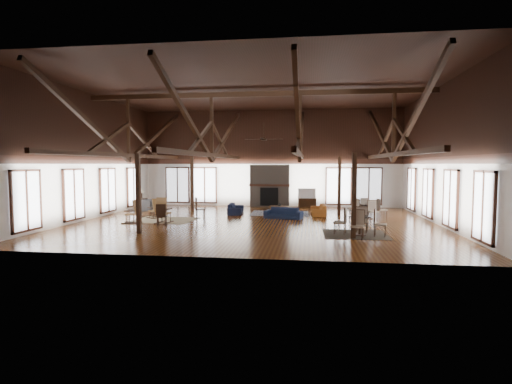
# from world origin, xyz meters

# --- Properties ---
(floor) EXTENTS (16.00, 16.00, 0.00)m
(floor) POSITION_xyz_m (0.00, 0.00, 0.00)
(floor) COLOR #603514
(floor) RESTS_ON ground
(ceiling) EXTENTS (16.00, 14.00, 0.02)m
(ceiling) POSITION_xyz_m (0.00, 0.00, 6.00)
(ceiling) COLOR black
(ceiling) RESTS_ON wall_back
(wall_back) EXTENTS (16.00, 0.02, 6.00)m
(wall_back) POSITION_xyz_m (0.00, 7.00, 3.00)
(wall_back) COLOR white
(wall_back) RESTS_ON floor
(wall_front) EXTENTS (16.00, 0.02, 6.00)m
(wall_front) POSITION_xyz_m (0.00, -7.00, 3.00)
(wall_front) COLOR white
(wall_front) RESTS_ON floor
(wall_left) EXTENTS (0.02, 14.00, 6.00)m
(wall_left) POSITION_xyz_m (-8.00, 0.00, 3.00)
(wall_left) COLOR white
(wall_left) RESTS_ON floor
(wall_right) EXTENTS (0.02, 14.00, 6.00)m
(wall_right) POSITION_xyz_m (8.00, 0.00, 3.00)
(wall_right) COLOR white
(wall_right) RESTS_ON floor
(roof_truss) EXTENTS (15.60, 14.07, 3.14)m
(roof_truss) POSITION_xyz_m (0.00, 0.00, 4.03)
(roof_truss) COLOR black
(roof_truss) RESTS_ON wall_back
(post_grid) EXTENTS (8.16, 7.16, 3.05)m
(post_grid) POSITION_xyz_m (0.00, 0.00, 1.52)
(post_grid) COLOR black
(post_grid) RESTS_ON floor
(fireplace) EXTENTS (2.50, 0.69, 2.60)m
(fireplace) POSITION_xyz_m (0.00, 6.67, 1.29)
(fireplace) COLOR #61554A
(fireplace) RESTS_ON floor
(ceiling_fan) EXTENTS (1.60, 1.60, 0.75)m
(ceiling_fan) POSITION_xyz_m (0.50, -1.00, 3.73)
(ceiling_fan) COLOR black
(ceiling_fan) RESTS_ON roof_truss
(sofa_navy_front) EXTENTS (1.94, 1.10, 0.53)m
(sofa_navy_front) POSITION_xyz_m (1.20, 1.38, 0.27)
(sofa_navy_front) COLOR #131C36
(sofa_navy_front) RESTS_ON floor
(sofa_navy_left) EXTENTS (1.88, 0.86, 0.53)m
(sofa_navy_left) POSITION_xyz_m (-1.46, 3.01, 0.27)
(sofa_navy_left) COLOR black
(sofa_navy_left) RESTS_ON floor
(sofa_orange) EXTENTS (1.89, 0.80, 0.54)m
(sofa_orange) POSITION_xyz_m (2.91, 3.01, 0.27)
(sofa_orange) COLOR #9D551E
(sofa_orange) RESTS_ON floor
(coffee_table) EXTENTS (1.15, 0.71, 0.41)m
(coffee_table) POSITION_xyz_m (0.88, 3.22, 0.35)
(coffee_table) COLOR brown
(coffee_table) RESTS_ON floor
(vase) EXTENTS (0.22, 0.22, 0.20)m
(vase) POSITION_xyz_m (0.87, 3.14, 0.51)
(vase) COLOR #B2B2B2
(vase) RESTS_ON coffee_table
(armchair) EXTENTS (1.11, 1.02, 0.63)m
(armchair) POSITION_xyz_m (-6.60, 3.61, 0.32)
(armchair) COLOR #353537
(armchair) RESTS_ON floor
(side_table_lamp) EXTENTS (0.49, 0.49, 1.26)m
(side_table_lamp) POSITION_xyz_m (-7.23, 4.14, 0.48)
(side_table_lamp) COLOR black
(side_table_lamp) RESTS_ON floor
(rocking_chair_a) EXTENTS (0.86, 0.74, 0.98)m
(rocking_chair_a) POSITION_xyz_m (-4.98, 0.57, 0.46)
(rocking_chair_a) COLOR brown
(rocking_chair_a) RESTS_ON floor
(rocking_chair_b) EXTENTS (0.61, 0.97, 1.17)m
(rocking_chair_b) POSITION_xyz_m (-4.03, -0.93, 0.55)
(rocking_chair_b) COLOR brown
(rocking_chair_b) RESTS_ON floor
(rocking_chair_c) EXTENTS (0.84, 0.48, 1.06)m
(rocking_chair_c) POSITION_xyz_m (-5.31, -1.10, 0.50)
(rocking_chair_c) COLOR brown
(rocking_chair_c) RESTS_ON floor
(side_chair_a) EXTENTS (0.58, 0.58, 1.05)m
(side_chair_a) POSITION_xyz_m (-2.85, 0.63, 0.61)
(side_chair_a) COLOR black
(side_chair_a) RESTS_ON floor
(side_chair_b) EXTENTS (0.48, 0.48, 0.97)m
(side_chair_b) POSITION_xyz_m (-3.72, -1.91, 0.56)
(side_chair_b) COLOR black
(side_chair_b) RESTS_ON floor
(cafe_table_near) EXTENTS (1.97, 1.97, 1.01)m
(cafe_table_near) POSITION_xyz_m (4.30, -2.82, 0.50)
(cafe_table_near) COLOR black
(cafe_table_near) RESTS_ON floor
(cafe_table_far) EXTENTS (1.86, 1.86, 0.95)m
(cafe_table_far) POSITION_xyz_m (5.26, 1.85, 0.48)
(cafe_table_far) COLOR black
(cafe_table_far) RESTS_ON floor
(cup_near) EXTENTS (0.16, 0.16, 0.11)m
(cup_near) POSITION_xyz_m (4.31, -2.75, 0.78)
(cup_near) COLOR #B2B2B2
(cup_near) RESTS_ON cafe_table_near
(cup_far) EXTENTS (0.15, 0.15, 0.10)m
(cup_far) POSITION_xyz_m (5.21, 1.84, 0.74)
(cup_far) COLOR #B2B2B2
(cup_far) RESTS_ON cafe_table_far
(tv_console) EXTENTS (1.10, 0.41, 0.55)m
(tv_console) POSITION_xyz_m (2.32, 6.75, 0.27)
(tv_console) COLOR black
(tv_console) RESTS_ON floor
(television) EXTENTS (1.07, 0.19, 0.61)m
(television) POSITION_xyz_m (2.28, 6.75, 0.85)
(television) COLOR #B2B2B2
(television) RESTS_ON tv_console
(rug_tan) EXTENTS (3.00, 2.46, 0.01)m
(rug_tan) POSITION_xyz_m (-4.34, 0.07, 0.01)
(rug_tan) COLOR tan
(rug_tan) RESTS_ON floor
(rug_navy) EXTENTS (3.08, 2.33, 0.01)m
(rug_navy) POSITION_xyz_m (0.87, 3.33, 0.01)
(rug_navy) COLOR #172042
(rug_navy) RESTS_ON floor
(rug_dark) EXTENTS (2.36, 2.15, 0.01)m
(rug_dark) POSITION_xyz_m (4.15, -2.67, 0.01)
(rug_dark) COLOR black
(rug_dark) RESTS_ON floor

